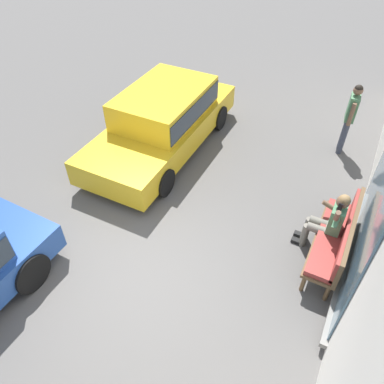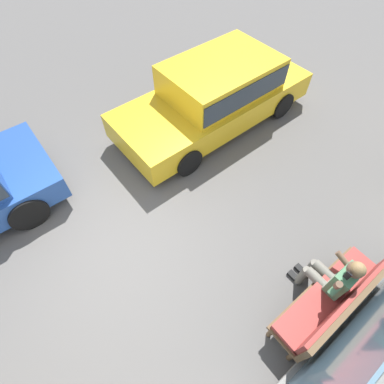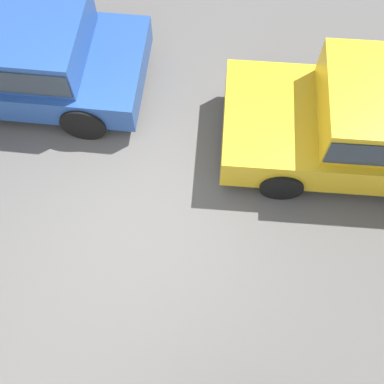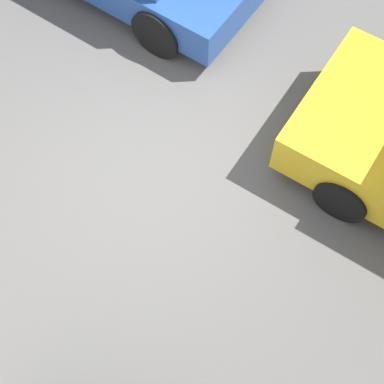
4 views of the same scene
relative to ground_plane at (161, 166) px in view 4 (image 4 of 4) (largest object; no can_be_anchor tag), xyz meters
name	(u,v)px [view 4 (image 4 of 4)]	position (x,y,z in m)	size (l,w,h in m)	color
ground_plane	(161,166)	(0.00, 0.00, 0.00)	(60.00, 60.00, 0.00)	#565451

